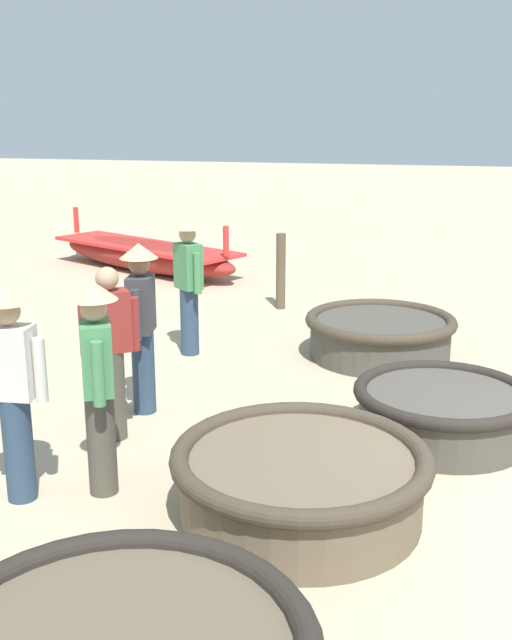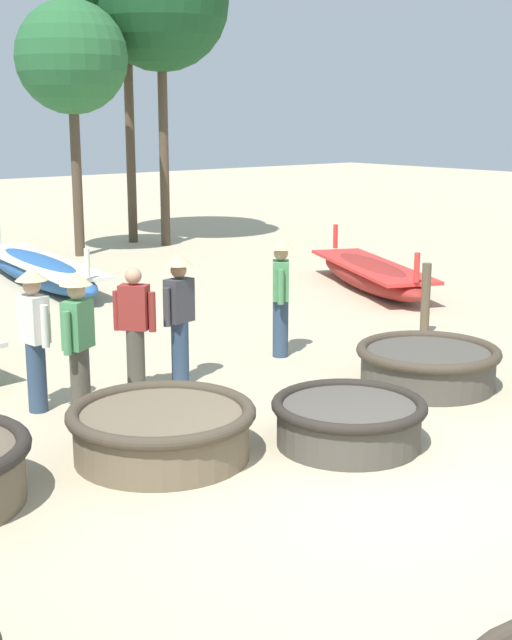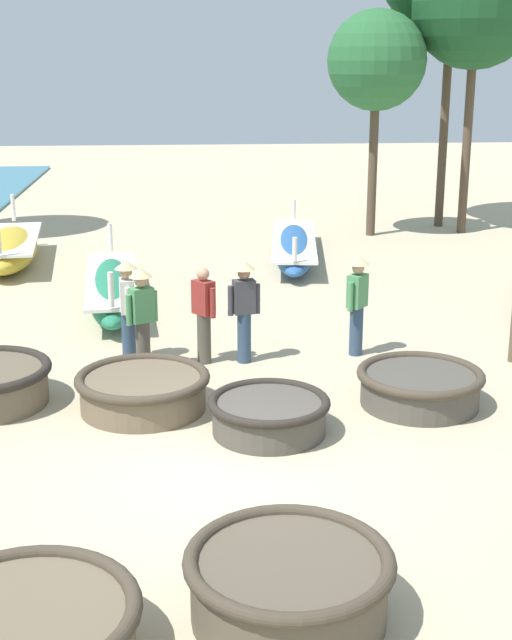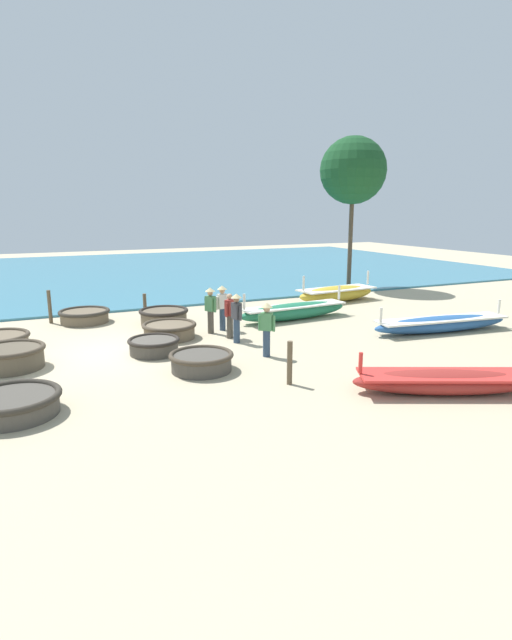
# 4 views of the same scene
# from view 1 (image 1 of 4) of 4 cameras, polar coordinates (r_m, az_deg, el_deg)

# --- Properties ---
(coracle_nearest) EXTENTS (1.88, 1.88, 0.54)m
(coracle_nearest) POSITION_cam_1_polar(r_m,az_deg,el_deg) (5.50, 3.42, -11.98)
(coracle_nearest) COLOR brown
(coracle_nearest) RESTS_ON ground
(coracle_tilted) EXTENTS (1.60, 1.60, 0.49)m
(coracle_tilted) POSITION_cam_1_polar(r_m,az_deg,el_deg) (6.94, 14.02, -6.67)
(coracle_tilted) COLOR #4C473F
(coracle_tilted) RESTS_ON ground
(coracle_center) EXTENTS (1.79, 1.79, 0.52)m
(coracle_center) POSITION_cam_1_polar(r_m,az_deg,el_deg) (9.07, 9.42, -1.07)
(coracle_center) COLOR #4C473F
(coracle_center) RESTS_ON ground
(long_boat_ochre_hull) EXTENTS (2.80, 4.49, 1.03)m
(long_boat_ochre_hull) POSITION_cam_1_polar(r_m,az_deg,el_deg) (14.20, -8.44, 4.96)
(long_boat_ochre_hull) COLOR maroon
(long_boat_ochre_hull) RESTS_ON ground
(fisherman_hauling) EXTENTS (0.39, 0.43, 1.67)m
(fisherman_hauling) POSITION_cam_1_polar(r_m,az_deg,el_deg) (8.94, -5.17, 3.28)
(fisherman_hauling) COLOR #2D425B
(fisherman_hauling) RESTS_ON ground
(fisherman_standing_right) EXTENTS (0.36, 0.53, 1.67)m
(fisherman_standing_right) POSITION_cam_1_polar(r_m,az_deg,el_deg) (5.74, -18.07, -4.32)
(fisherman_standing_right) COLOR #2D425B
(fisherman_standing_right) RESTS_ON ground
(fisherman_with_hat) EXTENTS (0.47, 0.36, 1.67)m
(fisherman_with_hat) POSITION_cam_1_polar(r_m,az_deg,el_deg) (5.67, -11.98, -4.10)
(fisherman_with_hat) COLOR #4C473D
(fisherman_with_hat) RESTS_ON ground
(fisherman_by_coracle) EXTENTS (0.52, 0.36, 1.67)m
(fisherman_by_coracle) POSITION_cam_1_polar(r_m,az_deg,el_deg) (7.19, -8.73, 0.19)
(fisherman_by_coracle) COLOR #2D425B
(fisherman_by_coracle) RESTS_ON ground
(fisherman_crouching) EXTENTS (0.39, 0.43, 1.57)m
(fisherman_crouching) POSITION_cam_1_polar(r_m,az_deg,el_deg) (6.67, -11.00, -2.20)
(fisherman_crouching) COLOR #4C473D
(fisherman_crouching) RESTS_ON ground
(mooring_post_shoreline) EXTENTS (0.14, 0.14, 1.14)m
(mooring_post_shoreline) POSITION_cam_1_polar(r_m,az_deg,el_deg) (11.18, 1.90, 3.73)
(mooring_post_shoreline) COLOR brown
(mooring_post_shoreline) RESTS_ON ground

